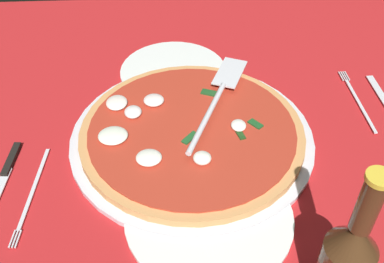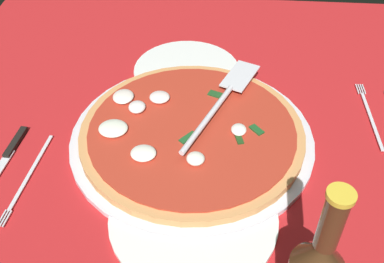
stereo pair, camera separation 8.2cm
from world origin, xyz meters
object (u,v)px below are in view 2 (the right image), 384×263
at_px(dinner_plate_right, 187,71).
at_px(pizza, 190,132).
at_px(pizza_server, 222,100).
at_px(place_setting_far, 16,169).
at_px(dinner_plate_left, 193,218).

height_order(dinner_plate_right, pizza, pizza).
bearing_deg(pizza, pizza_server, -39.82).
distance_m(dinner_plate_right, place_setting_far, 0.40).
bearing_deg(place_setting_far, pizza, 113.46).
height_order(dinner_plate_left, dinner_plate_right, same).
relative_size(dinner_plate_right, pizza, 0.56).
bearing_deg(dinner_plate_right, pizza_server, -151.87).
bearing_deg(place_setting_far, pizza_server, 120.11).
distance_m(dinner_plate_right, pizza_server, 0.17).
bearing_deg(place_setting_far, dinner_plate_left, 80.53).
bearing_deg(pizza_server, place_setting_far, 138.07).
bearing_deg(dinner_plate_left, place_setting_far, 75.70).
bearing_deg(dinner_plate_left, pizza, 6.44).
height_order(pizza_server, place_setting_far, pizza_server).
distance_m(pizza, pizza_server, 0.09).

